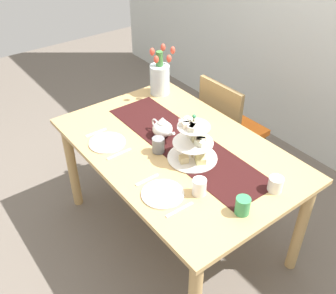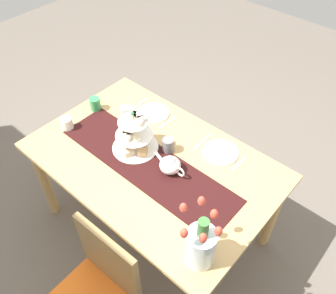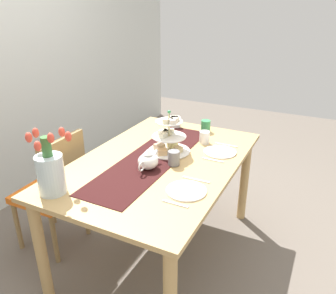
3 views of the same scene
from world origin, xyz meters
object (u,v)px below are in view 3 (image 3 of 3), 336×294
Objects in this scene: fork_left at (175,204)px; mug_orange at (206,126)px; tiered_cake_stand at (169,138)px; dinner_plate_left at (186,191)px; tulip_vase at (50,170)px; dinner_plate_right at (220,152)px; dining_table at (159,174)px; mug_grey at (174,158)px; knife_left at (196,180)px; mug_white_text at (204,137)px; cream_jug at (176,122)px; fork_right at (213,160)px; teapot at (148,161)px; chair_left at (55,188)px; knife_right at (226,145)px.

mug_orange is at bearing 12.52° from fork_left.
tiered_cake_stand reaches higher than dinner_plate_left.
dinner_plate_right is at bearing -35.43° from tulip_vase.
dinner_plate_right reaches higher than dining_table.
mug_grey is at bearing 37.73° from dinner_plate_left.
tulip_vase reaches higher than knife_left.
mug_white_text reaches higher than knife_left.
tiered_cake_stand is at bearing 35.64° from mug_grey.
cream_jug is at bearing 32.69° from knife_left.
mug_grey is at bearing 147.45° from dinner_plate_right.
dinner_plate_right is 0.39m from mug_grey.
dinner_plate_right reaches higher than knife_left.
tiered_cake_stand is 0.35m from fork_right.
knife_left is at bearing -147.31° from cream_jug.
dining_table is at bearing 157.58° from mug_white_text.
teapot is (-0.15, 0.00, 0.17)m from dining_table.
fork_left is 0.74m from dinner_plate_right.
fork_right is at bearing -47.39° from teapot.
mug_white_text is at bearing 12.86° from dinner_plate_left.
fork_left is at bearing -99.54° from chair_left.
dinner_plate_right is at bearing 0.00° from dinner_plate_left.
chair_left is at bearing 80.46° from fork_left.
dinner_plate_right is (0.15, -0.33, -0.10)m from tiered_cake_stand.
mug_orange is (0.01, -0.26, 0.01)m from cream_jug.
teapot is 0.36m from dinner_plate_left.
cream_jug is at bearing 69.11° from knife_right.
tulip_vase is 1.27m from knife_right.
dinner_plate_right is (0.93, -0.66, -0.13)m from tulip_vase.
dinner_plate_left is at bearing 180.00° from knife_right.
teapot is 1.04× the size of dinner_plate_left.
tiered_cake_stand is 3.20× the size of mug_orange.
tulip_vase is at bearing 152.17° from dining_table.
mug_white_text is at bearing 16.06° from knife_left.
tiered_cake_stand reaches higher than cream_jug.
fork_left is (-0.29, -0.33, -0.06)m from teapot.
mug_white_text is (0.85, 0.16, 0.04)m from fork_left.
cream_jug is 0.37× the size of dinner_plate_left.
fork_right is 1.58× the size of mug_white_text.
tiered_cake_stand is 0.82× the size of tulip_vase.
tiered_cake_stand is 3.20× the size of mug_grey.
chair_left is 1.16m from mug_white_text.
fork_left is at bearing -154.91° from cream_jug.
teapot reaches higher than cream_jug.
tulip_vase reaches higher than dinner_plate_left.
fork_left and knife_left have the same top height.
teapot is 1.59× the size of fork_right.
knife_right is at bearing 0.00° from knife_left.
teapot is at bearing -179.32° from tiered_cake_stand.
knife_left is 1.79× the size of mug_white_text.
knife_left is at bearing -83.97° from chair_left.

